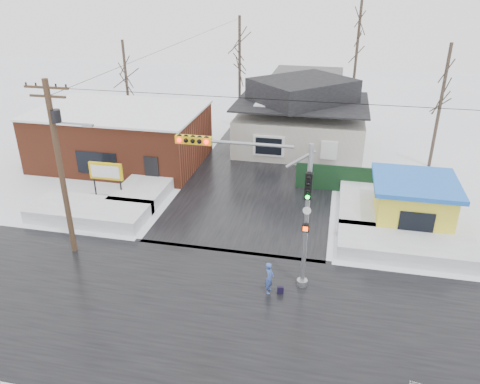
% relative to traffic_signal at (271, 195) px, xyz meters
% --- Properties ---
extents(ground, '(120.00, 120.00, 0.00)m').
position_rel_traffic_signal_xyz_m(ground, '(-2.43, -2.97, -4.54)').
color(ground, white).
rests_on(ground, ground).
extents(road_ns, '(10.00, 120.00, 0.02)m').
position_rel_traffic_signal_xyz_m(road_ns, '(-2.43, -2.97, -4.53)').
color(road_ns, black).
rests_on(road_ns, ground).
extents(road_ew, '(120.00, 10.00, 0.02)m').
position_rel_traffic_signal_xyz_m(road_ew, '(-2.43, -2.97, -4.53)').
color(road_ew, black).
rests_on(road_ew, ground).
extents(snowbank_nw, '(7.00, 3.00, 0.80)m').
position_rel_traffic_signal_xyz_m(snowbank_nw, '(-11.43, 4.03, -4.14)').
color(snowbank_nw, white).
rests_on(snowbank_nw, ground).
extents(snowbank_ne, '(7.00, 3.00, 0.80)m').
position_rel_traffic_signal_xyz_m(snowbank_ne, '(6.57, 4.03, -4.14)').
color(snowbank_ne, white).
rests_on(snowbank_ne, ground).
extents(snowbank_nside_w, '(3.00, 8.00, 0.80)m').
position_rel_traffic_signal_xyz_m(snowbank_nside_w, '(-9.43, 9.03, -4.14)').
color(snowbank_nside_w, white).
rests_on(snowbank_nside_w, ground).
extents(snowbank_nside_e, '(3.00, 8.00, 0.80)m').
position_rel_traffic_signal_xyz_m(snowbank_nside_e, '(4.57, 9.03, -4.14)').
color(snowbank_nside_e, white).
rests_on(snowbank_nside_e, ground).
extents(traffic_signal, '(6.05, 0.68, 7.00)m').
position_rel_traffic_signal_xyz_m(traffic_signal, '(0.00, 0.00, 0.00)').
color(traffic_signal, gray).
rests_on(traffic_signal, ground).
extents(utility_pole, '(3.15, 0.44, 9.00)m').
position_rel_traffic_signal_xyz_m(utility_pole, '(-10.36, 0.53, 0.57)').
color(utility_pole, '#382619').
rests_on(utility_pole, ground).
extents(brick_building, '(12.20, 8.20, 4.12)m').
position_rel_traffic_signal_xyz_m(brick_building, '(-13.43, 13.03, -2.46)').
color(brick_building, brown).
rests_on(brick_building, ground).
extents(marquee_sign, '(2.20, 0.21, 2.55)m').
position_rel_traffic_signal_xyz_m(marquee_sign, '(-11.43, 6.53, -2.62)').
color(marquee_sign, black).
rests_on(marquee_sign, ground).
extents(house, '(10.40, 8.40, 5.76)m').
position_rel_traffic_signal_xyz_m(house, '(-0.43, 19.03, -1.92)').
color(house, beige).
rests_on(house, ground).
extents(kiosk, '(4.60, 4.60, 2.88)m').
position_rel_traffic_signal_xyz_m(kiosk, '(7.07, 7.03, -3.08)').
color(kiosk, yellow).
rests_on(kiosk, ground).
extents(fence, '(8.00, 0.12, 1.80)m').
position_rel_traffic_signal_xyz_m(fence, '(4.07, 11.03, -3.64)').
color(fence, black).
rests_on(fence, ground).
extents(tree_far_left, '(3.00, 3.00, 10.00)m').
position_rel_traffic_signal_xyz_m(tree_far_left, '(-6.43, 23.03, 3.41)').
color(tree_far_left, '#332821').
rests_on(tree_far_left, ground).
extents(tree_far_mid, '(3.00, 3.00, 12.00)m').
position_rel_traffic_signal_xyz_m(tree_far_mid, '(3.57, 25.03, 5.00)').
color(tree_far_mid, '#332821').
rests_on(tree_far_mid, ground).
extents(tree_far_right, '(3.00, 3.00, 9.00)m').
position_rel_traffic_signal_xyz_m(tree_far_right, '(9.57, 17.03, 2.62)').
color(tree_far_right, '#332821').
rests_on(tree_far_right, ground).
extents(tree_far_west, '(3.00, 3.00, 8.00)m').
position_rel_traffic_signal_xyz_m(tree_far_west, '(-16.43, 21.03, 1.82)').
color(tree_far_west, '#332821').
rests_on(tree_far_west, ground).
extents(pedestrian, '(0.42, 0.60, 1.55)m').
position_rel_traffic_signal_xyz_m(pedestrian, '(0.14, -0.81, -3.76)').
color(pedestrian, '#38519E').
rests_on(pedestrian, ground).
extents(shopping_bag, '(0.30, 0.19, 0.35)m').
position_rel_traffic_signal_xyz_m(shopping_bag, '(0.66, -0.83, -4.36)').
color(shopping_bag, black).
rests_on(shopping_bag, ground).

